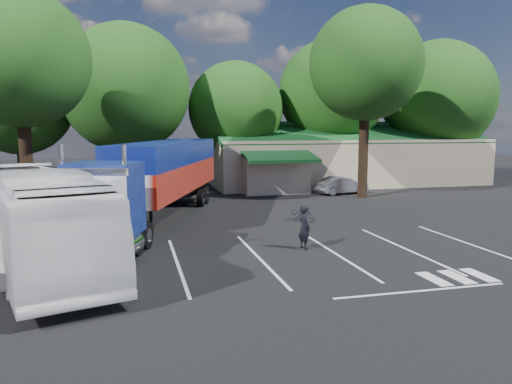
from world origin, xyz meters
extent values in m
plane|color=black|center=(0.00, 0.00, 0.00)|extent=(120.00, 120.00, 0.00)
cube|color=#C1AC8F|center=(14.00, 18.00, 2.00)|extent=(24.00, 11.00, 4.00)
cube|color=#154A21|center=(14.00, 15.60, 4.50)|extent=(24.20, 6.25, 2.10)
cube|color=#154A21|center=(14.00, 20.40, 4.50)|extent=(24.20, 6.25, 2.10)
cube|color=#C1AC8F|center=(6.00, 12.30, 1.40)|extent=(5.00, 2.50, 2.80)
cube|color=#154A21|center=(6.00, 11.00, 2.90)|extent=(5.40, 3.19, 0.80)
cylinder|color=black|center=(-13.00, 17.80, 2.00)|extent=(0.70, 0.70, 4.00)
sphere|color=#174413|center=(-13.00, 17.80, 7.15)|extent=(8.40, 8.40, 8.40)
cylinder|color=black|center=(-5.00, 16.20, 2.15)|extent=(0.70, 0.70, 4.30)
sphere|color=#174413|center=(-5.00, 16.20, 8.05)|extent=(10.00, 10.00, 10.00)
cylinder|color=black|center=(4.00, 17.50, 1.80)|extent=(0.70, 0.70, 3.60)
sphere|color=#174413|center=(4.00, 17.50, 6.60)|extent=(8.00, 8.00, 8.00)
cylinder|color=black|center=(13.00, 18.00, 2.25)|extent=(0.70, 0.70, 4.50)
sphere|color=#174413|center=(13.00, 18.00, 8.10)|extent=(9.60, 9.60, 9.60)
cylinder|color=black|center=(23.00, 16.80, 1.95)|extent=(0.70, 0.70, 3.90)
sphere|color=#174413|center=(23.00, 16.80, 7.80)|extent=(10.40, 10.40, 10.40)
cylinder|color=black|center=(-10.50, 6.00, 3.00)|extent=(0.70, 0.70, 6.00)
sphere|color=#174413|center=(-10.50, 6.00, 8.85)|extent=(7.60, 7.60, 7.60)
cylinder|color=black|center=(11.50, 8.50, 3.25)|extent=(0.70, 0.70, 6.50)
sphere|color=#174413|center=(11.50, 8.50, 9.50)|extent=(8.00, 8.00, 8.00)
cube|color=black|center=(-6.34, -5.62, 0.78)|extent=(3.50, 7.23, 0.26)
cube|color=white|center=(-7.69, -9.31, 0.68)|extent=(2.55, 1.14, 0.58)
cube|color=white|center=(-7.62, -9.11, 1.31)|extent=(1.22, 0.55, 0.94)
cube|color=silver|center=(-7.20, -7.98, 1.52)|extent=(3.12, 3.18, 1.20)
cube|color=silver|center=(-6.48, -6.02, 2.14)|extent=(3.03, 2.47, 2.41)
cube|color=black|center=(-6.72, -6.66, 2.67)|extent=(2.29, 0.91, 1.05)
cube|color=white|center=(-6.18, -5.18, 3.50)|extent=(2.59, 1.03, 0.26)
cube|color=#0B1650|center=(-5.83, -4.25, 2.35)|extent=(3.17, 2.86, 2.82)
cylinder|color=white|center=(-7.29, -4.72, 2.72)|extent=(0.24, 0.24, 3.56)
cylinder|color=white|center=(-5.03, -5.55, 2.72)|extent=(0.24, 0.24, 3.56)
cylinder|color=white|center=(-7.63, -5.04, 0.78)|extent=(1.22, 1.81, 0.69)
cylinder|color=white|center=(-4.98, -6.01, 0.78)|extent=(1.22, 1.81, 0.69)
cube|color=silver|center=(-2.70, 4.30, 2.25)|extent=(7.16, 13.51, 1.57)
cube|color=#09145D|center=(-2.70, 4.30, 3.66)|extent=(7.16, 13.51, 1.26)
cube|color=black|center=(-1.19, 8.42, 0.89)|extent=(2.44, 3.87, 0.37)
cube|color=black|center=(-5.34, -0.76, 0.73)|extent=(0.16, 0.16, 1.46)
cube|color=black|center=(-3.96, -1.26, 0.73)|extent=(0.16, 0.16, 1.46)
cube|color=white|center=(-0.37, 10.68, 0.47)|extent=(2.40, 0.98, 0.13)
cylinder|color=black|center=(-8.41, -8.09, 0.58)|extent=(0.74, 1.21, 1.15)
cylinder|color=black|center=(-6.35, -8.85, 0.58)|extent=(0.74, 1.21, 1.15)
cylinder|color=black|center=(-6.76, -3.58, 0.58)|extent=(0.74, 1.21, 1.15)
cylinder|color=black|center=(-4.70, -4.33, 0.58)|extent=(0.74, 1.21, 1.15)
cylinder|color=black|center=(-6.36, -2.50, 0.58)|extent=(0.74, 1.21, 1.15)
cylinder|color=black|center=(-4.30, -3.25, 0.58)|extent=(0.74, 1.21, 1.15)
cylinder|color=black|center=(-2.51, 8.01, 0.58)|extent=(0.74, 1.21, 1.15)
cylinder|color=black|center=(-0.45, 7.26, 0.58)|extent=(0.74, 1.21, 1.15)
cylinder|color=black|center=(-2.08, 9.19, 0.58)|extent=(0.74, 1.21, 1.15)
cylinder|color=black|center=(-0.02, 8.44, 0.58)|extent=(0.74, 1.21, 1.15)
imported|color=black|center=(2.23, -4.93, 0.94)|extent=(0.60, 0.77, 1.87)
imported|color=black|center=(4.27, 1.00, 0.46)|extent=(1.36, 1.85, 0.93)
imported|color=silver|center=(-8.10, -4.99, 1.81)|extent=(6.71, 13.30, 3.61)
imported|color=#9FA0A6|center=(10.80, 10.50, 0.67)|extent=(4.28, 2.14, 1.35)
camera|label=1|loc=(-4.81, -24.46, 5.19)|focal=35.00mm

